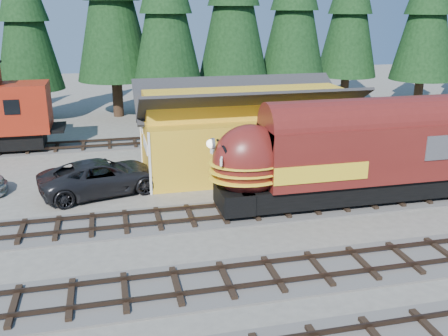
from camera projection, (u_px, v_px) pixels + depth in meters
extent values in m
plane|color=#6B665B|center=(313.00, 246.00, 20.77)|extent=(120.00, 120.00, 0.00)
cube|color=#4C4947|center=(81.00, 147.00, 35.23)|extent=(32.00, 3.20, 0.08)
cube|color=#38281E|center=(80.00, 146.00, 34.50)|extent=(32.00, 0.08, 0.16)
cube|color=#38281E|center=(81.00, 141.00, 35.83)|extent=(32.00, 0.08, 0.16)
cube|color=orange|center=(246.00, 142.00, 29.96)|extent=(12.00, 6.00, 3.40)
cube|color=yellow|center=(246.00, 103.00, 29.21)|extent=(11.88, 3.30, 1.44)
cube|color=white|center=(145.00, 145.00, 27.56)|extent=(0.06, 2.40, 0.60)
cone|color=black|center=(23.00, 12.00, 40.54)|extent=(5.50, 5.50, 12.53)
cone|color=black|center=(165.00, 4.00, 39.99)|extent=(5.90, 5.90, 13.45)
cone|color=black|center=(295.00, 1.00, 44.65)|extent=(6.04, 6.04, 13.75)
cone|color=black|center=(351.00, 6.00, 47.39)|extent=(5.80, 5.80, 13.22)
cone|color=black|center=(429.00, 6.00, 45.04)|extent=(5.80, 5.80, 13.20)
cube|color=black|center=(363.00, 186.00, 25.17)|extent=(13.19, 2.36, 1.02)
cube|color=maroon|center=(380.00, 149.00, 24.74)|extent=(12.04, 2.78, 2.78)
ellipsoid|color=maroon|center=(249.00, 160.00, 23.29)|extent=(3.52, 2.72, 3.43)
cube|color=#38383A|center=(442.00, 139.00, 25.39)|extent=(3.70, 2.84, 1.20)
sphere|color=white|center=(211.00, 144.00, 22.60)|extent=(0.41, 0.41, 0.41)
imported|color=black|center=(103.00, 177.00, 26.40)|extent=(7.08, 4.57, 1.82)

